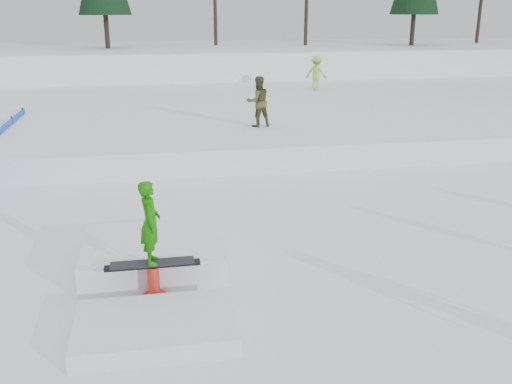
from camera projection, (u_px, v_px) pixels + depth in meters
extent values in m
plane|color=white|center=(249.00, 285.00, 10.30)|extent=(120.00, 120.00, 0.00)
cube|color=white|center=(172.00, 65.00, 38.01)|extent=(60.00, 14.00, 2.40)
cube|color=white|center=(187.00, 112.00, 25.15)|extent=(50.00, 18.00, 0.80)
cylinder|color=black|center=(1.00, 143.00, 18.74)|extent=(0.05, 0.05, 1.10)
cylinder|color=black|center=(13.00, 131.00, 20.52)|extent=(0.05, 0.05, 1.10)
cylinder|color=black|center=(24.00, 122.00, 22.29)|extent=(0.05, 0.05, 1.10)
cylinder|color=black|center=(107.00, 32.00, 35.24)|extent=(0.30, 0.30, 2.00)
cylinder|color=black|center=(412.00, 30.00, 38.23)|extent=(0.30, 0.30, 2.00)
imported|color=#424121|center=(258.00, 102.00, 19.84)|extent=(0.97, 0.82, 1.75)
imported|color=#9CC648|center=(316.00, 73.00, 28.75)|extent=(1.27, 1.16, 1.71)
cube|color=white|center=(153.00, 254.00, 10.93)|extent=(2.60, 2.20, 0.54)
cube|color=white|center=(155.00, 327.00, 8.63)|extent=(2.40, 1.60, 0.30)
cylinder|color=red|center=(155.00, 297.00, 9.79)|extent=(0.44, 0.44, 0.06)
cylinder|color=red|center=(154.00, 283.00, 9.71)|extent=(0.20, 0.20, 0.60)
cube|color=black|center=(153.00, 265.00, 9.61)|extent=(1.60, 0.16, 0.06)
cube|color=black|center=(153.00, 263.00, 9.59)|extent=(1.40, 0.28, 0.03)
imported|color=#117103|center=(150.00, 222.00, 9.37)|extent=(0.34, 0.52, 1.42)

